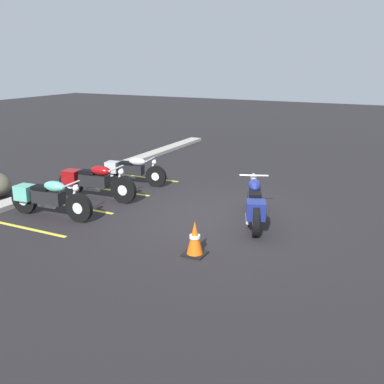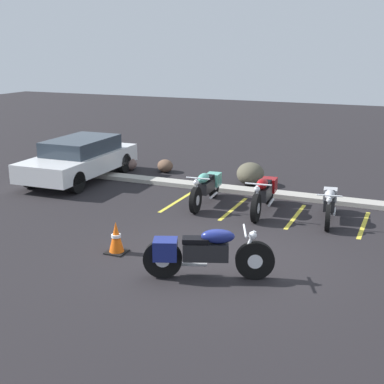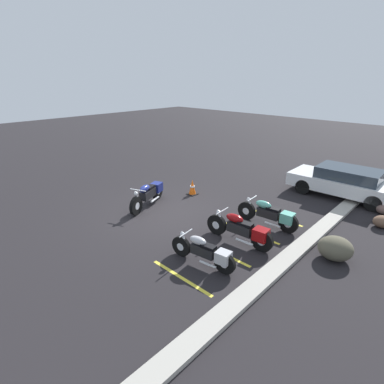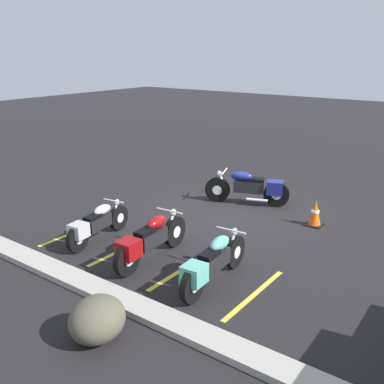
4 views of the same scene
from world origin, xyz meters
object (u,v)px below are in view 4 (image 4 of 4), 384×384
parked_bike_1 (149,240)px  parked_bike_2 (96,224)px  motorcycle_navy_featured (251,187)px  parked_bike_0 (212,263)px  landscape_rock_1 (97,319)px  traffic_cone (315,213)px

parked_bike_1 → parked_bike_2: 1.64m
motorcycle_navy_featured → parked_bike_0: motorcycle_navy_featured is taller
parked_bike_2 → landscape_rock_1: bearing=-139.4°
parked_bike_2 → landscape_rock_1: (-2.74, 2.45, -0.09)m
parked_bike_0 → parked_bike_1: parked_bike_1 is taller
parked_bike_2 → traffic_cone: bearing=-50.4°
motorcycle_navy_featured → traffic_cone: bearing=146.7°
motorcycle_navy_featured → parked_bike_2: size_ratio=1.11×
parked_bike_0 → parked_bike_2: bearing=84.3°
motorcycle_navy_featured → parked_bike_0: 4.73m
parked_bike_1 → landscape_rock_1: bearing=-159.5°
parked_bike_0 → landscape_rock_1: parked_bike_0 is taller
parked_bike_0 → traffic_cone: bearing=-9.2°
motorcycle_navy_featured → parked_bike_1: bearing=69.9°
parked_bike_1 → traffic_cone: parked_bike_1 is taller
parked_bike_1 → landscape_rock_1: size_ratio=2.44×
parked_bike_0 → parked_bike_2: 3.23m
motorcycle_navy_featured → parked_bike_2: (1.55, 4.32, -0.07)m
motorcycle_navy_featured → landscape_rock_1: (-1.19, 6.77, -0.16)m
parked_bike_1 → landscape_rock_1: (-1.10, 2.40, -0.14)m
parked_bike_0 → landscape_rock_1: size_ratio=2.37×
landscape_rock_1 → traffic_cone: landscape_rock_1 is taller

